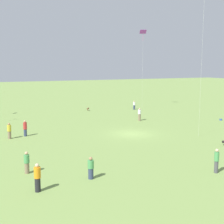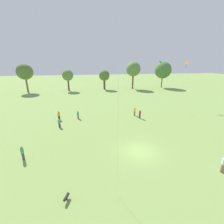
{
  "view_description": "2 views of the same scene",
  "coord_description": "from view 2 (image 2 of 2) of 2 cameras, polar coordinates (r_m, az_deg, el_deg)",
  "views": [
    {
      "loc": [
        -30.42,
        16.87,
        7.78
      ],
      "look_at": [
        1.14,
        1.95,
        2.49
      ],
      "focal_mm": 50.0,
      "sensor_mm": 36.0,
      "label": 1
    },
    {
      "loc": [
        -6.4,
        -15.64,
        10.83
      ],
      "look_at": [
        -2.88,
        4.31,
        4.01
      ],
      "focal_mm": 24.0,
      "sensor_mm": 36.0,
      "label": 2
    }
  ],
  "objects": [
    {
      "name": "person_1",
      "position": [
        19.74,
        36.76,
        -15.78
      ],
      "size": [
        0.58,
        0.58,
        1.8
      ],
      "rotation": [
        0.0,
        0.0,
        5.8
      ],
      "color": "#847056",
      "rests_on": "ground_plane"
    },
    {
      "name": "tree_3",
      "position": [
        63.8,
        8.12,
        15.84
      ],
      "size": [
        5.8,
        5.8,
        10.9
      ],
      "color": "brown",
      "rests_on": "ground_plane"
    },
    {
      "name": "person_6",
      "position": [
        30.97,
        -19.59,
        -1.23
      ],
      "size": [
        0.59,
        0.59,
        1.81
      ],
      "rotation": [
        0.0,
        0.0,
        5.45
      ],
      "color": "#232328",
      "rests_on": "ground_plane"
    },
    {
      "name": "person_2",
      "position": [
        31.8,
        8.59,
        0.09
      ],
      "size": [
        0.46,
        0.46,
        1.71
      ],
      "rotation": [
        0.0,
        0.0,
        3.26
      ],
      "color": "#847056",
      "rests_on": "ground_plane"
    },
    {
      "name": "tree_2",
      "position": [
        61.91,
        -2.96,
        13.64
      ],
      "size": [
        4.26,
        4.26,
        7.74
      ],
      "color": "brown",
      "rests_on": "ground_plane"
    },
    {
      "name": "tree_4",
      "position": [
        69.94,
        18.84,
        14.86
      ],
      "size": [
        7.01,
        7.01,
        10.93
      ],
      "color": "brown",
      "rests_on": "ground_plane"
    },
    {
      "name": "tree_0",
      "position": [
        63.58,
        -30.31,
        13.05
      ],
      "size": [
        5.63,
        5.63,
        10.25
      ],
      "color": "brown",
      "rests_on": "ground_plane"
    },
    {
      "name": "person_4",
      "position": [
        20.59,
        -30.97,
        -13.13
      ],
      "size": [
        0.47,
        0.47,
        1.8
      ],
      "rotation": [
        0.0,
        0.0,
        0.96
      ],
      "color": "#4C4C51",
      "rests_on": "ground_plane"
    },
    {
      "name": "kite_5",
      "position": [
        41.81,
        26.44,
        15.72
      ],
      "size": [
        1.04,
        1.03,
        10.82
      ],
      "rotation": [
        0.0,
        0.0,
        4.75
      ],
      "color": "orange",
      "rests_on": "ground_plane"
    },
    {
      "name": "person_5",
      "position": [
        30.42,
        10.56,
        -0.82
      ],
      "size": [
        0.47,
        0.47,
        1.77
      ],
      "rotation": [
        0.0,
        0.0,
        3.36
      ],
      "color": "#333D5B",
      "rests_on": "ground_plane"
    },
    {
      "name": "kite_3",
      "position": [
        39.37,
        17.93,
        17.0
      ],
      "size": [
        1.03,
        0.96,
        11.1
      ],
      "rotation": [
        0.0,
        0.0,
        6.04
      ],
      "color": "green",
      "rests_on": "ground_plane"
    },
    {
      "name": "tree_1",
      "position": [
        60.93,
        -16.54,
        13.24
      ],
      "size": [
        4.18,
        4.18,
        8.09
      ],
      "color": "brown",
      "rests_on": "ground_plane"
    },
    {
      "name": "person_3",
      "position": [
        27.42,
        -19.42,
        -4.07
      ],
      "size": [
        0.5,
        0.5,
        1.56
      ],
      "rotation": [
        0.0,
        0.0,
        1.78
      ],
      "color": "#333D5B",
      "rests_on": "ground_plane"
    },
    {
      "name": "person_0",
      "position": [
        30.57,
        -12.84,
        -1.04
      ],
      "size": [
        0.55,
        0.55,
        1.62
      ],
      "rotation": [
        0.0,
        0.0,
        2.61
      ],
      "color": "#847056",
      "rests_on": "ground_plane"
    },
    {
      "name": "ground_plane",
      "position": [
        20.07,
        10.62,
        -14.42
      ],
      "size": [
        240.0,
        240.0,
        0.0
      ],
      "primitive_type": "plane",
      "color": "#7A994C"
    },
    {
      "name": "dog_1",
      "position": [
        14.5,
        -17.06,
        -28.66
      ],
      "size": [
        0.45,
        0.79,
        0.52
      ],
      "rotation": [
        0.0,
        0.0,
        2.81
      ],
      "color": "black",
      "rests_on": "ground_plane"
    }
  ]
}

